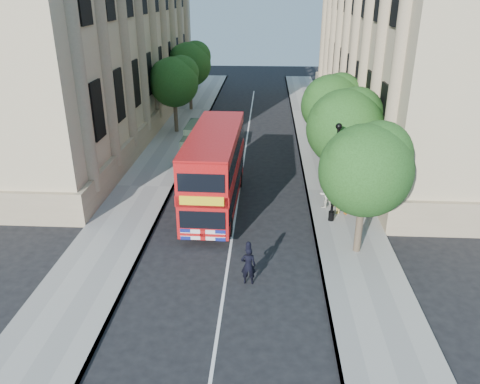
% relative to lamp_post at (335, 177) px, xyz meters
% --- Properties ---
extents(ground, '(120.00, 120.00, 0.00)m').
position_rel_lamp_post_xyz_m(ground, '(-5.00, -6.00, -2.51)').
color(ground, black).
rests_on(ground, ground).
extents(pavement_right, '(3.50, 80.00, 0.12)m').
position_rel_lamp_post_xyz_m(pavement_right, '(0.75, 4.00, -2.45)').
color(pavement_right, gray).
rests_on(pavement_right, ground).
extents(pavement_left, '(3.50, 80.00, 0.12)m').
position_rel_lamp_post_xyz_m(pavement_left, '(-10.75, 4.00, -2.45)').
color(pavement_left, gray).
rests_on(pavement_left, ground).
extents(building_right, '(12.00, 38.00, 18.00)m').
position_rel_lamp_post_xyz_m(building_right, '(8.80, 18.00, 6.49)').
color(building_right, '#C4AF88').
rests_on(building_right, ground).
extents(building_left, '(12.00, 38.00, 18.00)m').
position_rel_lamp_post_xyz_m(building_left, '(-18.80, 18.00, 6.49)').
color(building_left, '#C4AF88').
rests_on(building_left, ground).
extents(tree_right_near, '(4.00, 4.00, 6.08)m').
position_rel_lamp_post_xyz_m(tree_right_near, '(0.84, -2.97, 1.74)').
color(tree_right_near, '#473828').
rests_on(tree_right_near, ground).
extents(tree_right_mid, '(4.20, 4.20, 6.37)m').
position_rel_lamp_post_xyz_m(tree_right_mid, '(0.84, 3.03, 1.93)').
color(tree_right_mid, '#473828').
rests_on(tree_right_mid, ground).
extents(tree_right_far, '(4.00, 4.00, 6.15)m').
position_rel_lamp_post_xyz_m(tree_right_far, '(0.84, 9.03, 1.80)').
color(tree_right_far, '#473828').
rests_on(tree_right_far, ground).
extents(tree_left_far, '(4.00, 4.00, 6.30)m').
position_rel_lamp_post_xyz_m(tree_left_far, '(-10.96, 16.03, 1.93)').
color(tree_left_far, '#473828').
rests_on(tree_left_far, ground).
extents(tree_left_back, '(4.20, 4.20, 6.65)m').
position_rel_lamp_post_xyz_m(tree_left_back, '(-10.96, 24.03, 2.20)').
color(tree_left_back, '#473828').
rests_on(tree_left_back, ground).
extents(lamp_post, '(0.32, 0.32, 5.16)m').
position_rel_lamp_post_xyz_m(lamp_post, '(0.00, 0.00, 0.00)').
color(lamp_post, black).
rests_on(lamp_post, pavement_right).
extents(double_decker_bus, '(2.65, 9.18, 4.21)m').
position_rel_lamp_post_xyz_m(double_decker_bus, '(-6.15, 1.52, -0.18)').
color(double_decker_bus, '#AD0C0C').
rests_on(double_decker_bus, ground).
extents(box_van, '(1.97, 4.72, 2.69)m').
position_rel_lamp_post_xyz_m(box_van, '(-7.90, 8.31, -1.19)').
color(box_van, black).
rests_on(box_van, ground).
extents(police_constable, '(0.62, 0.41, 1.67)m').
position_rel_lamp_post_xyz_m(police_constable, '(-4.05, -5.69, -1.68)').
color(police_constable, black).
rests_on(police_constable, ground).
extents(woman_pedestrian, '(0.97, 0.90, 1.59)m').
position_rel_lamp_post_xyz_m(woman_pedestrian, '(-0.14, 1.62, -1.60)').
color(woman_pedestrian, beige).
rests_on(woman_pedestrian, pavement_right).
extents(child_a, '(0.78, 0.65, 1.25)m').
position_rel_lamp_post_xyz_m(child_a, '(0.95, 0.79, -1.77)').
color(child_a, orange).
rests_on(child_a, pavement_right).
extents(child_b, '(0.77, 0.60, 1.04)m').
position_rel_lamp_post_xyz_m(child_b, '(0.44, 0.83, -1.87)').
color(child_b, gold).
rests_on(child_b, pavement_right).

